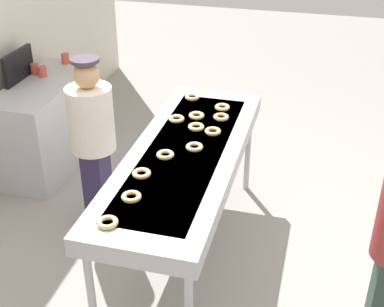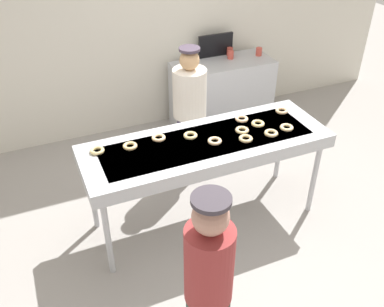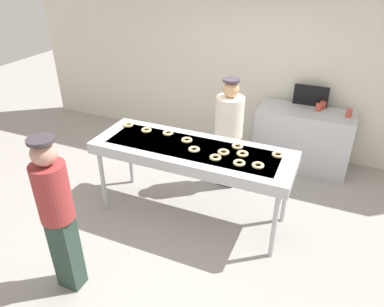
{
  "view_description": "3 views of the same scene",
  "coord_description": "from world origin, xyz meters",
  "px_view_note": "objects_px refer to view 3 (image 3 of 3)",
  "views": [
    {
      "loc": [
        -3.42,
        -0.97,
        3.0
      ],
      "look_at": [
        0.05,
        -0.05,
        0.95
      ],
      "focal_mm": 49.93,
      "sensor_mm": 36.0,
      "label": 1
    },
    {
      "loc": [
        -1.48,
        -3.1,
        3.17
      ],
      "look_at": [
        -0.15,
        0.01,
        0.87
      ],
      "focal_mm": 39.81,
      "sensor_mm": 36.0,
      "label": 2
    },
    {
      "loc": [
        1.47,
        -3.41,
        3.0
      ],
      "look_at": [
        -0.0,
        0.01,
        0.9
      ],
      "focal_mm": 33.61,
      "sensor_mm": 36.0,
      "label": 3
    }
  ],
  "objects_px": {
    "plain_donut_3": "(128,125)",
    "plain_donut_6": "(242,154)",
    "plain_donut_1": "(258,165)",
    "plain_donut_4": "(187,140)",
    "plain_donut_0": "(194,149)",
    "paper_cup_2": "(323,105)",
    "plain_donut_5": "(223,152)",
    "plain_donut_10": "(237,146)",
    "plain_donut_8": "(239,163)",
    "plain_donut_9": "(278,155)",
    "fryer_conveyor": "(192,153)",
    "customer_waiting": "(57,211)",
    "menu_display": "(311,96)",
    "plain_donut_2": "(215,157)",
    "paper_cup_0": "(349,113)",
    "worker_baker": "(229,127)",
    "prep_counter": "(302,139)",
    "paper_cup_1": "(319,107)",
    "plain_donut_7": "(146,130)",
    "plain_donut_11": "(168,133)"
  },
  "relations": [
    {
      "from": "plain_donut_4",
      "to": "plain_donut_6",
      "type": "bearing_deg",
      "value": -4.63
    },
    {
      "from": "plain_donut_5",
      "to": "plain_donut_1",
      "type": "bearing_deg",
      "value": -16.5
    },
    {
      "from": "plain_donut_7",
      "to": "menu_display",
      "type": "bearing_deg",
      "value": 46.44
    },
    {
      "from": "paper_cup_1",
      "to": "paper_cup_0",
      "type": "bearing_deg",
      "value": -6.55
    },
    {
      "from": "paper_cup_0",
      "to": "plain_donut_8",
      "type": "bearing_deg",
      "value": -117.55
    },
    {
      "from": "prep_counter",
      "to": "paper_cup_2",
      "type": "xyz_separation_m",
      "value": [
        0.2,
        0.19,
        0.52
      ]
    },
    {
      "from": "fryer_conveyor",
      "to": "plain_donut_8",
      "type": "xyz_separation_m",
      "value": [
        0.62,
        -0.15,
        0.09
      ]
    },
    {
      "from": "plain_donut_10",
      "to": "plain_donut_8",
      "type": "bearing_deg",
      "value": -70.22
    },
    {
      "from": "plain_donut_0",
      "to": "paper_cup_2",
      "type": "xyz_separation_m",
      "value": [
        1.22,
        2.05,
        -0.01
      ]
    },
    {
      "from": "menu_display",
      "to": "plain_donut_2",
      "type": "bearing_deg",
      "value": -108.58
    },
    {
      "from": "plain_donut_0",
      "to": "plain_donut_3",
      "type": "bearing_deg",
      "value": 165.44
    },
    {
      "from": "plain_donut_1",
      "to": "plain_donut_4",
      "type": "height_order",
      "value": "same"
    },
    {
      "from": "fryer_conveyor",
      "to": "plain_donut_1",
      "type": "height_order",
      "value": "plain_donut_1"
    },
    {
      "from": "plain_donut_0",
      "to": "menu_display",
      "type": "relative_size",
      "value": 0.26
    },
    {
      "from": "plain_donut_1",
      "to": "plain_donut_5",
      "type": "relative_size",
      "value": 1.0
    },
    {
      "from": "fryer_conveyor",
      "to": "plain_donut_7",
      "type": "bearing_deg",
      "value": 166.74
    },
    {
      "from": "fryer_conveyor",
      "to": "plain_donut_0",
      "type": "relative_size",
      "value": 17.88
    },
    {
      "from": "paper_cup_0",
      "to": "paper_cup_2",
      "type": "distance_m",
      "value": 0.41
    },
    {
      "from": "plain_donut_4",
      "to": "plain_donut_11",
      "type": "height_order",
      "value": "same"
    },
    {
      "from": "plain_donut_9",
      "to": "plain_donut_1",
      "type": "bearing_deg",
      "value": -115.14
    },
    {
      "from": "plain_donut_0",
      "to": "paper_cup_2",
      "type": "distance_m",
      "value": 2.39
    },
    {
      "from": "plain_donut_4",
      "to": "prep_counter",
      "type": "height_order",
      "value": "plain_donut_4"
    },
    {
      "from": "plain_donut_4",
      "to": "plain_donut_7",
      "type": "height_order",
      "value": "same"
    },
    {
      "from": "plain_donut_1",
      "to": "plain_donut_9",
      "type": "bearing_deg",
      "value": 64.86
    },
    {
      "from": "fryer_conveyor",
      "to": "plain_donut_1",
      "type": "xyz_separation_m",
      "value": [
        0.82,
        -0.12,
        0.09
      ]
    },
    {
      "from": "plain_donut_1",
      "to": "plain_donut_9",
      "type": "distance_m",
      "value": 0.35
    },
    {
      "from": "plain_donut_6",
      "to": "prep_counter",
      "type": "height_order",
      "value": "plain_donut_6"
    },
    {
      "from": "plain_donut_3",
      "to": "plain_donut_6",
      "type": "bearing_deg",
      "value": -5.42
    },
    {
      "from": "plain_donut_3",
      "to": "prep_counter",
      "type": "xyz_separation_m",
      "value": [
        2.09,
        1.59,
        -0.54
      ]
    },
    {
      "from": "plain_donut_3",
      "to": "plain_donut_4",
      "type": "bearing_deg",
      "value": -6.06
    },
    {
      "from": "plain_donut_0",
      "to": "worker_baker",
      "type": "bearing_deg",
      "value": 82.03
    },
    {
      "from": "plain_donut_9",
      "to": "customer_waiting",
      "type": "height_order",
      "value": "customer_waiting"
    },
    {
      "from": "fryer_conveyor",
      "to": "customer_waiting",
      "type": "distance_m",
      "value": 1.67
    },
    {
      "from": "plain_donut_4",
      "to": "menu_display",
      "type": "distance_m",
      "value": 2.28
    },
    {
      "from": "plain_donut_6",
      "to": "paper_cup_0",
      "type": "relative_size",
      "value": 1.21
    },
    {
      "from": "plain_donut_3",
      "to": "plain_donut_11",
      "type": "bearing_deg",
      "value": -1.1
    },
    {
      "from": "paper_cup_0",
      "to": "paper_cup_2",
      "type": "height_order",
      "value": "same"
    },
    {
      "from": "plain_donut_5",
      "to": "customer_waiting",
      "type": "distance_m",
      "value": 1.87
    },
    {
      "from": "plain_donut_0",
      "to": "prep_counter",
      "type": "xyz_separation_m",
      "value": [
        1.03,
        1.87,
        -0.54
      ]
    },
    {
      "from": "plain_donut_7",
      "to": "plain_donut_4",
      "type": "bearing_deg",
      "value": -4.87
    },
    {
      "from": "plain_donut_6",
      "to": "paper_cup_2",
      "type": "relative_size",
      "value": 1.21
    },
    {
      "from": "fryer_conveyor",
      "to": "plain_donut_8",
      "type": "bearing_deg",
      "value": -13.74
    },
    {
      "from": "plain_donut_10",
      "to": "paper_cup_1",
      "type": "xyz_separation_m",
      "value": [
        0.74,
        1.67,
        -0.01
      ]
    },
    {
      "from": "fryer_conveyor",
      "to": "plain_donut_9",
      "type": "xyz_separation_m",
      "value": [
        0.97,
        0.2,
        0.09
      ]
    },
    {
      "from": "paper_cup_1",
      "to": "plain_donut_10",
      "type": "bearing_deg",
      "value": -113.88
    },
    {
      "from": "plain_donut_8",
      "to": "menu_display",
      "type": "height_order",
      "value": "menu_display"
    },
    {
      "from": "worker_baker",
      "to": "customer_waiting",
      "type": "relative_size",
      "value": 0.95
    },
    {
      "from": "plain_donut_9",
      "to": "plain_donut_11",
      "type": "xyz_separation_m",
      "value": [
        -1.38,
        0.0,
        0.0
      ]
    },
    {
      "from": "paper_cup_2",
      "to": "fryer_conveyor",
      "type": "bearing_deg",
      "value": -122.68
    },
    {
      "from": "plain_donut_0",
      "to": "plain_donut_5",
      "type": "xyz_separation_m",
      "value": [
        0.33,
        0.07,
        0.0
      ]
    }
  ]
}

